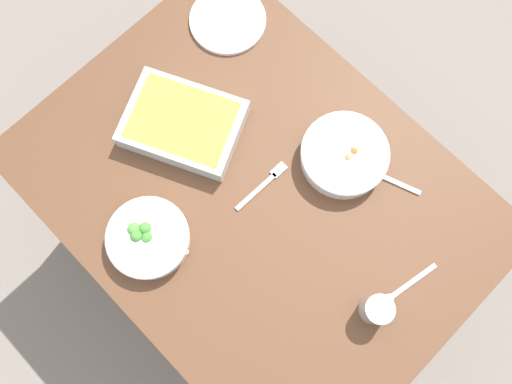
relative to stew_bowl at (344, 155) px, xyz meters
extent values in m
plane|color=slate|center=(0.10, 0.23, -0.77)|extent=(6.00, 6.00, 0.00)
cube|color=brown|center=(0.10, 0.23, -0.05)|extent=(1.20, 0.90, 0.04)
cylinder|color=brown|center=(-0.44, -0.16, -0.42)|extent=(0.06, 0.06, 0.70)
cylinder|color=brown|center=(0.64, -0.16, -0.42)|extent=(0.06, 0.06, 0.70)
cylinder|color=brown|center=(0.64, 0.62, -0.42)|extent=(0.06, 0.06, 0.70)
cylinder|color=silver|center=(0.00, 0.00, 0.00)|extent=(0.23, 0.23, 0.05)
torus|color=silver|center=(0.00, 0.00, 0.02)|extent=(0.23, 0.23, 0.01)
cylinder|color=#B2844C|center=(0.00, 0.00, 0.00)|extent=(0.18, 0.18, 0.03)
sphere|color=silver|center=(-0.04, 0.01, 0.02)|extent=(0.02, 0.02, 0.02)
sphere|color=#B2844C|center=(-0.01, 0.01, 0.02)|extent=(0.02, 0.02, 0.02)
sphere|color=#C66633|center=(-0.01, -0.02, 0.02)|extent=(0.02, 0.02, 0.02)
sphere|color=#C66633|center=(0.06, -0.01, 0.02)|extent=(0.02, 0.02, 0.02)
sphere|color=silver|center=(0.00, 0.02, 0.02)|extent=(0.02, 0.02, 0.02)
cylinder|color=silver|center=(0.20, 0.51, -0.01)|extent=(0.20, 0.20, 0.05)
torus|color=silver|center=(0.20, 0.51, 0.01)|extent=(0.21, 0.21, 0.01)
cylinder|color=#8CB272|center=(0.20, 0.51, 0.00)|extent=(0.17, 0.17, 0.02)
sphere|color=#478C38|center=(0.22, 0.53, 0.01)|extent=(0.03, 0.03, 0.03)
sphere|color=#478C38|center=(0.20, 0.51, 0.01)|extent=(0.02, 0.02, 0.02)
sphere|color=#478C38|center=(0.22, 0.50, 0.01)|extent=(0.03, 0.03, 0.03)
sphere|color=#569E42|center=(0.23, 0.52, 0.02)|extent=(0.03, 0.03, 0.03)
sphere|color=#478C38|center=(0.20, 0.51, 0.01)|extent=(0.03, 0.03, 0.03)
sphere|color=#569E42|center=(0.20, 0.51, 0.01)|extent=(0.03, 0.03, 0.03)
cube|color=silver|center=(0.36, 0.24, 0.00)|extent=(0.37, 0.33, 0.06)
cube|color=gold|center=(0.36, 0.24, 0.01)|extent=(0.32, 0.29, 0.04)
cylinder|color=#B2BCC6|center=(-0.32, 0.24, 0.01)|extent=(0.07, 0.07, 0.08)
cylinder|color=black|center=(-0.32, 0.24, 0.00)|extent=(0.06, 0.06, 0.05)
cylinder|color=silver|center=(0.51, -0.07, -0.03)|extent=(0.22, 0.22, 0.01)
cube|color=silver|center=(-0.14, -0.05, -0.03)|extent=(0.14, 0.06, 0.01)
ellipsoid|color=silver|center=(-0.06, -0.02, -0.03)|extent=(0.05, 0.04, 0.01)
cube|color=silver|center=(0.20, 0.51, -0.03)|extent=(0.13, 0.07, 0.01)
ellipsoid|color=silver|center=(0.12, 0.47, -0.03)|extent=(0.05, 0.04, 0.01)
cube|color=silver|center=(-0.35, 0.11, -0.03)|extent=(0.04, 0.14, 0.01)
ellipsoid|color=silver|center=(-0.33, 0.19, -0.03)|extent=(0.03, 0.04, 0.01)
cube|color=silver|center=(0.10, 0.23, -0.03)|extent=(0.02, 0.14, 0.01)
cube|color=silver|center=(0.09, 0.14, -0.03)|extent=(0.03, 0.04, 0.01)
camera|label=1|loc=(-0.14, 0.47, 1.29)|focal=36.36mm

